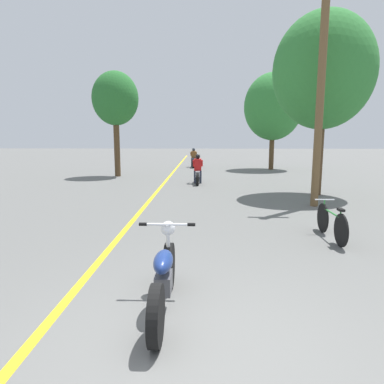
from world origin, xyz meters
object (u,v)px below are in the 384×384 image
object	(u,v)px
motorcycle_foreground	(164,277)
roadside_tree_right_far	(273,107)
utility_pole	(321,91)
roadside_tree_left	(115,99)
bicycle_parked	(331,223)
motorcycle_rider_far	(194,160)
roadside_tree_right_near	(324,71)
motorcycle_rider_lead	(198,172)

from	to	relation	value
motorcycle_foreground	roadside_tree_right_far	bearing A→B (deg)	75.07
utility_pole	roadside_tree_left	distance (m)	11.63
utility_pole	motorcycle_foreground	distance (m)	8.54
bicycle_parked	roadside_tree_left	bearing A→B (deg)	122.94
motorcycle_foreground	bicycle_parked	size ratio (longest dim) A/B	1.20
motorcycle_foreground	motorcycle_rider_far	xyz separation A→B (m)	(-0.17, 20.72, 0.08)
roadside_tree_right_far	roadside_tree_right_near	bearing A→B (deg)	-91.48
motorcycle_foreground	bicycle_parked	bearing A→B (deg)	44.14
roadside_tree_right_far	bicycle_parked	world-z (taller)	roadside_tree_right_far
roadside_tree_left	bicycle_parked	xyz separation A→B (m)	(7.57, -11.68, -3.83)
motorcycle_rider_lead	motorcycle_rider_far	size ratio (longest dim) A/B	0.98
utility_pole	motorcycle_foreground	world-z (taller)	utility_pole
utility_pole	motorcycle_rider_lead	xyz separation A→B (m)	(-3.83, 5.26, -3.06)
roadside_tree_left	roadside_tree_right_near	bearing A→B (deg)	-32.90
roadside_tree_left	motorcycle_rider_lead	bearing A→B (deg)	-31.65
roadside_tree_left	bicycle_parked	size ratio (longest dim) A/B	3.25
roadside_tree_left	roadside_tree_right_far	bearing A→B (deg)	24.68
motorcycle_rider_far	bicycle_parked	distance (m)	17.86
motorcycle_foreground	motorcycle_rider_lead	size ratio (longest dim) A/B	1.01
motorcycle_rider_far	bicycle_parked	world-z (taller)	motorcycle_rider_far
utility_pole	motorcycle_rider_lead	distance (m)	7.19
roadside_tree_right_near	roadside_tree_left	distance (m)	10.89
utility_pole	motorcycle_rider_far	distance (m)	14.86
roadside_tree_right_far	bicycle_parked	size ratio (longest dim) A/B	3.63
motorcycle_rider_far	motorcycle_foreground	bearing A→B (deg)	-89.52
utility_pole	motorcycle_rider_far	size ratio (longest dim) A/B	3.30
roadside_tree_right_far	motorcycle_rider_lead	world-z (taller)	roadside_tree_right_far
motorcycle_rider_far	utility_pole	bearing A→B (deg)	-72.97
roadside_tree_left	motorcycle_foreground	bearing A→B (deg)	-73.95
roadside_tree_right_near	bicycle_parked	xyz separation A→B (m)	(-1.57, -5.77, -4.18)
roadside_tree_right_far	motorcycle_rider_far	world-z (taller)	roadside_tree_right_far
roadside_tree_left	motorcycle_rider_far	bearing A→B (deg)	54.90
utility_pole	roadside_tree_left	size ratio (longest dim) A/B	1.22
roadside_tree_right_near	motorcycle_rider_far	world-z (taller)	roadside_tree_right_near
motorcycle_rider_far	motorcycle_rider_lead	bearing A→B (deg)	-87.17
utility_pole	bicycle_parked	bearing A→B (deg)	-102.37
bicycle_parked	roadside_tree_right_near	bearing A→B (deg)	74.82
roadside_tree_right_near	roadside_tree_left	world-z (taller)	roadside_tree_right_near
roadside_tree_left	motorcycle_rider_far	size ratio (longest dim) A/B	2.70
motorcycle_rider_lead	motorcycle_rider_far	xyz separation A→B (m)	(-0.43, 8.64, 0.00)
utility_pole	roadside_tree_left	xyz separation A→B (m)	(-8.36, 8.06, 0.62)
roadside_tree_right_near	motorcycle_rider_far	distance (m)	13.40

